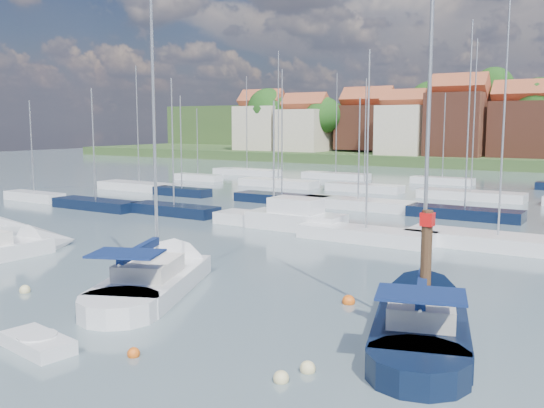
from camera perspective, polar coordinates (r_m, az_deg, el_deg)
The scene contains 13 objects.
ground at distance 59.17m, azimuth 16.54°, elevation 0.07°, with size 260.00×260.00×0.00m, color #4A5D65.
sailboat_left at distance 37.30m, azimuth -23.65°, elevation -3.99°, with size 3.10×10.44×14.13m.
sailboat_centre at distance 29.16m, azimuth -10.02°, elevation -6.59°, with size 7.66×12.37×16.39m.
sailboat_navy at distance 23.61m, azimuth 13.94°, elevation -10.10°, with size 6.42×12.10×16.21m.
tender at distance 21.96m, azimuth -21.19°, elevation -12.10°, with size 2.97×1.71×0.61m.
timber_piling at distance 21.10m, azimuth 14.16°, elevation -9.22°, with size 0.40×0.40×6.88m.
buoy_c at distance 29.26m, azimuth -22.23°, elevation -7.71°, with size 0.47×0.47×0.47m, color beige.
buoy_d at distance 20.57m, azimuth -12.89°, elevation -13.82°, with size 0.41×0.41×0.41m, color #D85914.
buoy_e at distance 25.71m, azimuth 7.21°, elevation -9.29°, with size 0.54×0.54×0.54m, color #D85914.
buoy_f at distance 18.32m, azimuth 0.86°, elevation -16.38°, with size 0.47×0.47×0.47m, color beige.
buoy_g at distance 19.00m, azimuth 3.37°, elevation -15.49°, with size 0.48×0.48×0.48m, color beige.
buoy_h at distance 40.96m, azimuth -22.35°, elevation -3.44°, with size 0.45×0.45×0.45m, color #D85914.
marina_field at distance 53.98m, azimuth 17.10°, elevation -0.19°, with size 79.62×41.41×15.93m.
Camera 1 is at (15.79, -16.54, 7.45)m, focal length 40.00 mm.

